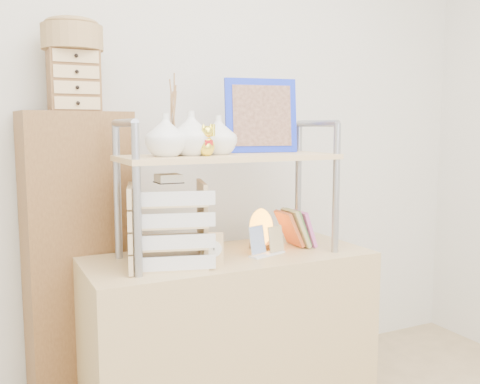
# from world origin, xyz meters

# --- Properties ---
(desk) EXTENTS (1.20, 0.50, 0.75)m
(desk) POSITION_xyz_m (0.00, 1.20, 0.38)
(desk) COLOR tan
(desk) RESTS_ON ground
(cabinet) EXTENTS (0.47, 0.28, 1.35)m
(cabinet) POSITION_xyz_m (-0.55, 1.57, 0.68)
(cabinet) COLOR brown
(cabinet) RESTS_ON ground
(hutch) EXTENTS (0.90, 0.34, 0.75)m
(hutch) POSITION_xyz_m (-0.05, 1.21, 1.20)
(hutch) COLOR #92959F
(hutch) RESTS_ON desk
(letter_tray) EXTENTS (0.35, 0.34, 0.36)m
(letter_tray) POSITION_xyz_m (-0.28, 1.16, 0.89)
(letter_tray) COLOR tan
(letter_tray) RESTS_ON desk
(salt_lamp) EXTENTS (0.12, 0.11, 0.18)m
(salt_lamp) POSITION_xyz_m (0.18, 1.26, 0.84)
(salt_lamp) COLOR brown
(salt_lamp) RESTS_ON desk
(desk_clock) EXTENTS (0.10, 0.06, 0.13)m
(desk_clock) POSITION_xyz_m (-0.13, 1.08, 0.81)
(desk_clock) COLOR tan
(desk_clock) RESTS_ON desk
(postcard_stand) EXTENTS (0.18, 0.10, 0.13)m
(postcard_stand) POSITION_xyz_m (0.14, 1.13, 0.79)
(postcard_stand) COLOR white
(postcard_stand) RESTS_ON desk
(drawer_chest) EXTENTS (0.20, 0.16, 0.25)m
(drawer_chest) POSITION_xyz_m (-0.55, 1.55, 1.48)
(drawer_chest) COLOR brown
(drawer_chest) RESTS_ON cabinet
(woven_basket) EXTENTS (0.25, 0.25, 0.10)m
(woven_basket) POSITION_xyz_m (-0.55, 1.55, 1.65)
(woven_basket) COLOR olive
(woven_basket) RESTS_ON drawer_chest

